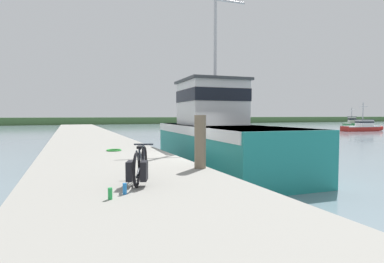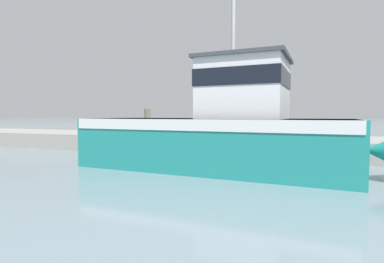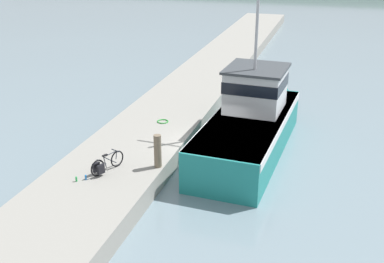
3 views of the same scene
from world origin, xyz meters
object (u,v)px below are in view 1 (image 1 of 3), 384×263
Objects in this scene: boat_white_moored at (362,127)px; water_bottle_by_bike at (110,194)px; fishing_boat_main at (217,134)px; bicycle_touring at (140,166)px; water_bottle_on_curb at (125,189)px; boat_green_anchored at (351,123)px; mooring_post at (200,142)px.

boat_white_moored is 35.77× the size of water_bottle_by_bike.
fishing_boat_main reaches higher than bicycle_touring.
boat_white_moored is 46.56m from water_bottle_on_curb.
fishing_boat_main is 58.06× the size of water_bottle_on_curb.
bicycle_touring is at bearing 60.52° from water_bottle_on_curb.
water_bottle_by_bike is at bearing -140.26° from water_bottle_on_curb.
fishing_boat_main is 8.71m from water_bottle_on_curb.
boat_green_anchored is at bearing 57.07° from bicycle_touring.
fishing_boat_main is at bearing 58.27° from mooring_post.
mooring_post is at bearing 51.75° from bicycle_touring.
water_bottle_on_curb is (-2.35, -1.92, -0.62)m from mooring_post.
water_bottle_on_curb is at bearing -124.82° from fishing_boat_main.
water_bottle_on_curb is at bearing 72.01° from boat_green_anchored.
fishing_boat_main is 6.93× the size of bicycle_touring.
fishing_boat_main reaches higher than boat_green_anchored.
boat_white_moored is at bearing 32.79° from mooring_post.
water_bottle_by_bike is 0.98× the size of water_bottle_on_curb.
boat_green_anchored is 64.44m from water_bottle_on_curb.
bicycle_touring is at bearing 54.55° from water_bottle_by_bike.
boat_white_moored is 4.94× the size of mooring_post.
mooring_post is (1.90, 1.12, 0.36)m from bicycle_touring.
bicycle_touring is 2.23m from mooring_post.
fishing_boat_main reaches higher than water_bottle_on_curb.
boat_white_moored is (33.57, 18.67, -0.79)m from fishing_boat_main.
boat_white_moored is 4.20× the size of bicycle_touring.
boat_white_moored reaches higher than boat_green_anchored.
water_bottle_by_bike is at bearing -104.27° from bicycle_touring.
boat_white_moored is 35.16× the size of water_bottle_on_curb.
water_bottle_by_bike is (-0.74, -1.04, -0.26)m from bicycle_touring.
water_bottle_on_curb is (-5.38, -6.83, -0.47)m from fishing_boat_main.
fishing_boat_main is 8.15× the size of mooring_post.
fishing_boat_main is 5.77m from mooring_post.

